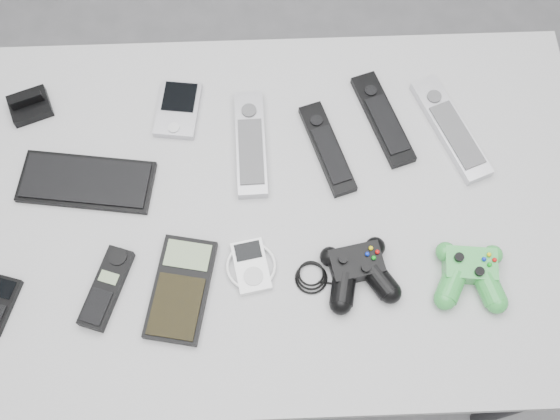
{
  "coord_description": "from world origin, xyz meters",
  "views": [
    {
      "loc": [
        -0.01,
        -0.5,
        1.95
      ],
      "look_at": [
        0.0,
        -0.03,
        0.83
      ],
      "focal_mm": 42.0,
      "sensor_mm": 36.0,
      "label": 1
    }
  ],
  "objects_px": {
    "remote_black_b": "(383,118)",
    "controller_green": "(470,272)",
    "pda": "(178,109)",
    "cordless_handset": "(106,288)",
    "desk": "(281,220)",
    "mp3_player": "(251,266)",
    "controller_black": "(358,270)",
    "pda_keyboard": "(86,182)",
    "remote_silver_a": "(251,143)",
    "remote_black_a": "(327,148)",
    "calculator": "(181,289)",
    "remote_silver_b": "(451,128)"
  },
  "relations": [
    {
      "from": "cordless_handset",
      "to": "mp3_player",
      "type": "distance_m",
      "value": 0.26
    },
    {
      "from": "pda",
      "to": "mp3_player",
      "type": "height_order",
      "value": "pda"
    },
    {
      "from": "pda_keyboard",
      "to": "mp3_player",
      "type": "height_order",
      "value": "mp3_player"
    },
    {
      "from": "remote_black_b",
      "to": "cordless_handset",
      "type": "distance_m",
      "value": 0.62
    },
    {
      "from": "remote_black_a",
      "to": "remote_black_b",
      "type": "bearing_deg",
      "value": 11.42
    },
    {
      "from": "remote_silver_a",
      "to": "remote_black_a",
      "type": "xyz_separation_m",
      "value": [
        0.15,
        -0.02,
        -0.0
      ]
    },
    {
      "from": "cordless_handset",
      "to": "pda_keyboard",
      "type": "bearing_deg",
      "value": 123.07
    },
    {
      "from": "pda_keyboard",
      "to": "cordless_handset",
      "type": "bearing_deg",
      "value": -67.96
    },
    {
      "from": "desk",
      "to": "controller_black",
      "type": "relative_size",
      "value": 5.4
    },
    {
      "from": "controller_black",
      "to": "controller_green",
      "type": "distance_m",
      "value": 0.2
    },
    {
      "from": "pda_keyboard",
      "to": "mp3_player",
      "type": "distance_m",
      "value": 0.36
    },
    {
      "from": "pda",
      "to": "controller_black",
      "type": "height_order",
      "value": "controller_black"
    },
    {
      "from": "desk",
      "to": "controller_green",
      "type": "height_order",
      "value": "controller_green"
    },
    {
      "from": "pda",
      "to": "remote_black_a",
      "type": "bearing_deg",
      "value": -11.14
    },
    {
      "from": "remote_silver_a",
      "to": "controller_black",
      "type": "bearing_deg",
      "value": -56.51
    },
    {
      "from": "remote_silver_a",
      "to": "pda_keyboard",
      "type": "bearing_deg",
      "value": -168.94
    },
    {
      "from": "remote_black_b",
      "to": "controller_black",
      "type": "bearing_deg",
      "value": -121.38
    },
    {
      "from": "cordless_handset",
      "to": "calculator",
      "type": "distance_m",
      "value": 0.13
    },
    {
      "from": "controller_black",
      "to": "remote_black_b",
      "type": "bearing_deg",
      "value": 65.7
    },
    {
      "from": "remote_silver_a",
      "to": "controller_green",
      "type": "distance_m",
      "value": 0.48
    },
    {
      "from": "desk",
      "to": "cordless_handset",
      "type": "distance_m",
      "value": 0.36
    },
    {
      "from": "desk",
      "to": "remote_black_a",
      "type": "distance_m",
      "value": 0.17
    },
    {
      "from": "desk",
      "to": "remote_black_a",
      "type": "height_order",
      "value": "remote_black_a"
    },
    {
      "from": "pda_keyboard",
      "to": "remote_black_b",
      "type": "height_order",
      "value": "remote_black_b"
    },
    {
      "from": "remote_black_a",
      "to": "remote_black_b",
      "type": "relative_size",
      "value": 0.95
    },
    {
      "from": "remote_black_b",
      "to": "pda",
      "type": "bearing_deg",
      "value": 157.1
    },
    {
      "from": "remote_silver_b",
      "to": "mp3_player",
      "type": "relative_size",
      "value": 2.45
    },
    {
      "from": "desk",
      "to": "mp3_player",
      "type": "xyz_separation_m",
      "value": [
        -0.06,
        -0.12,
        0.08
      ]
    },
    {
      "from": "mp3_player",
      "to": "controller_black",
      "type": "bearing_deg",
      "value": -16.12
    },
    {
      "from": "remote_silver_a",
      "to": "cordless_handset",
      "type": "distance_m",
      "value": 0.39
    },
    {
      "from": "desk",
      "to": "pda_keyboard",
      "type": "height_order",
      "value": "pda_keyboard"
    },
    {
      "from": "mp3_player",
      "to": "desk",
      "type": "bearing_deg",
      "value": 53.76
    },
    {
      "from": "pda",
      "to": "mp3_player",
      "type": "xyz_separation_m",
      "value": [
        0.14,
        -0.34,
        -0.0
      ]
    },
    {
      "from": "remote_silver_b",
      "to": "mp3_player",
      "type": "bearing_deg",
      "value": -166.82
    },
    {
      "from": "desk",
      "to": "remote_black_b",
      "type": "xyz_separation_m",
      "value": [
        0.21,
        0.18,
        0.08
      ]
    },
    {
      "from": "remote_silver_b",
      "to": "calculator",
      "type": "xyz_separation_m",
      "value": [
        -0.53,
        -0.31,
        -0.0
      ]
    },
    {
      "from": "desk",
      "to": "pda",
      "type": "height_order",
      "value": "pda"
    },
    {
      "from": "remote_silver_a",
      "to": "remote_black_a",
      "type": "height_order",
      "value": "remote_silver_a"
    },
    {
      "from": "pda",
      "to": "remote_black_b",
      "type": "height_order",
      "value": "same"
    },
    {
      "from": "mp3_player",
      "to": "pda_keyboard",
      "type": "bearing_deg",
      "value": 139.47
    },
    {
      "from": "cordless_handset",
      "to": "mp3_player",
      "type": "height_order",
      "value": "cordless_handset"
    },
    {
      "from": "mp3_player",
      "to": "controller_black",
      "type": "height_order",
      "value": "controller_black"
    },
    {
      "from": "remote_black_b",
      "to": "controller_green",
      "type": "bearing_deg",
      "value": -87.24
    },
    {
      "from": "remote_black_b",
      "to": "pda_keyboard",
      "type": "bearing_deg",
      "value": 173.6
    },
    {
      "from": "controller_black",
      "to": "controller_green",
      "type": "bearing_deg",
      "value": -13.89
    },
    {
      "from": "remote_silver_a",
      "to": "cordless_handset",
      "type": "bearing_deg",
      "value": -134.18
    },
    {
      "from": "desk",
      "to": "calculator",
      "type": "xyz_separation_m",
      "value": [
        -0.18,
        -0.16,
        0.08
      ]
    },
    {
      "from": "pda",
      "to": "cordless_handset",
      "type": "bearing_deg",
      "value": -100.36
    },
    {
      "from": "mp3_player",
      "to": "controller_green",
      "type": "xyz_separation_m",
      "value": [
        0.39,
        -0.03,
        0.01
      ]
    },
    {
      "from": "pda_keyboard",
      "to": "remote_silver_b",
      "type": "distance_m",
      "value": 0.72
    }
  ]
}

